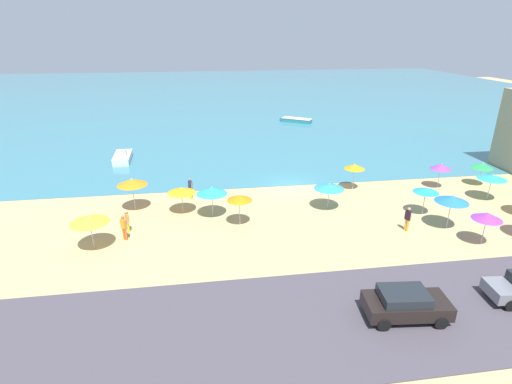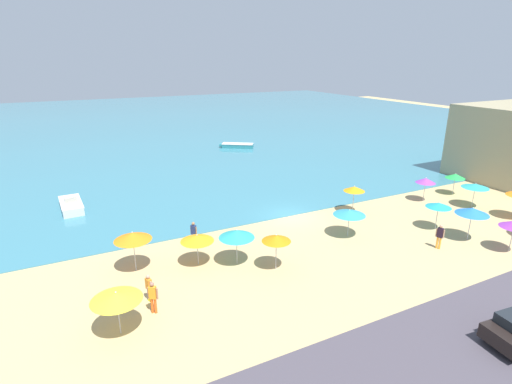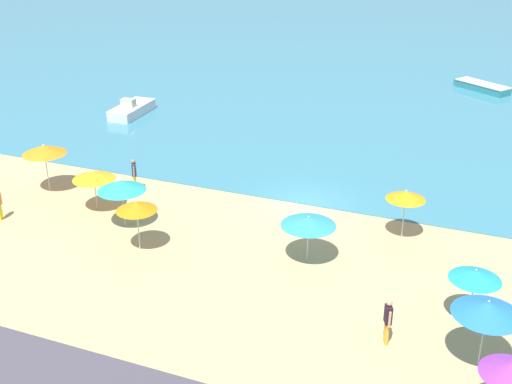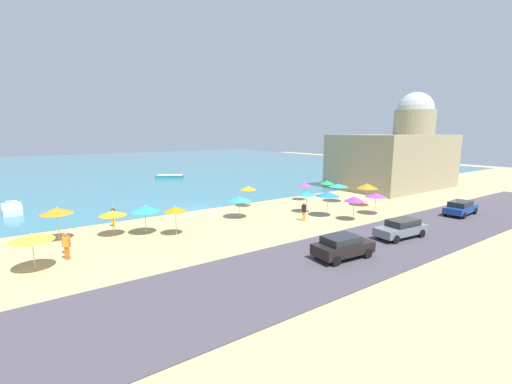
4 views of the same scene
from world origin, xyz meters
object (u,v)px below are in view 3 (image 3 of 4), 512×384
Objects in this scene: bather_1 at (388,319)px; beach_umbrella_3 at (121,185)px; beach_umbrella_14 at (488,308)px; skiff_nearshore at (482,87)px; beach_umbrella_12 at (406,195)px; bather_3 at (134,173)px; beach_umbrella_5 at (475,275)px; beach_umbrella_13 at (136,206)px; skiff_offshore at (132,109)px; beach_umbrella_7 at (44,150)px; beach_umbrella_0 at (308,221)px; beach_umbrella_8 at (94,175)px.

beach_umbrella_3 is at bearing 161.97° from bather_1.
beach_umbrella_14 is 0.54× the size of skiff_nearshore.
beach_umbrella_12 is 1.32× the size of bather_3.
bather_3 is (-17.61, 5.62, -0.96)m from beach_umbrella_5.
beach_umbrella_3 is 0.95× the size of beach_umbrella_14.
bather_1 is at bearing -12.76° from beach_umbrella_13.
skiff_offshore is (-23.14, -16.20, 0.09)m from skiff_nearshore.
skiff_offshore is at bearing 142.43° from beach_umbrella_14.
beach_umbrella_3 is 0.51× the size of skiff_nearshore.
beach_umbrella_0 is at bearing -7.33° from beach_umbrella_7.
beach_umbrella_3 is 2.57m from beach_umbrella_13.
beach_umbrella_3 is 16.08m from beach_umbrella_5.
beach_umbrella_3 is at bearing -59.53° from skiff_offshore.
beach_umbrella_0 is at bearing -99.24° from skiff_nearshore.
beach_umbrella_8 is at bearing -64.77° from skiff_offshore.
skiff_nearshore is at bearing 93.06° from beach_umbrella_5.
beach_umbrella_14 reaches higher than skiff_offshore.
beach_umbrella_8 is 1.19× the size of bather_1.
beach_umbrella_5 is 1.25× the size of bather_1.
beach_umbrella_8 is 15.77m from skiff_offshore.
beach_umbrella_5 is 18.47m from beach_umbrella_8.
beach_umbrella_12 is 8.18m from bather_1.
bather_3 is 0.39× the size of skiff_offshore.
beach_umbrella_8 is 5.00m from beach_umbrella_13.
beach_umbrella_14 is at bearing -23.85° from bather_3.
beach_umbrella_12 reaches higher than bather_3.
beach_umbrella_14 reaches higher than beach_umbrella_8.
beach_umbrella_5 reaches higher than bather_3.
skiff_nearshore is (20.17, 29.39, -1.97)m from beach_umbrella_7.
beach_umbrella_8 is at bearing 170.73° from beach_umbrella_5.
skiff_offshore is (-8.96, 15.23, -1.64)m from beach_umbrella_3.
beach_umbrella_14 reaches higher than skiff_nearshore.
skiff_nearshore is at bearing 93.68° from beach_umbrella_14.
skiff_offshore is at bearing 122.55° from beach_umbrella_13.
beach_umbrella_3 is at bearing -163.52° from beach_umbrella_12.
skiff_nearshore is (16.44, 30.41, -1.48)m from beach_umbrella_8.
bather_1 is 0.38× the size of skiff_nearshore.
beach_umbrella_7 is 3.89m from beach_umbrella_8.
beach_umbrella_5 reaches higher than beach_umbrella_0.
beach_umbrella_0 is 7.45m from beach_umbrella_13.
beach_umbrella_7 is 1.10× the size of beach_umbrella_13.
beach_umbrella_5 is at bearing -16.68° from beach_umbrella_0.
beach_umbrella_3 reaches higher than beach_umbrella_12.
beach_umbrella_14 is 1.39× the size of bather_3.
skiff_nearshore is at bearing 65.73° from beach_umbrella_3.
beach_umbrella_5 reaches higher than beach_umbrella_8.
beach_umbrella_5 is at bearing -86.94° from skiff_nearshore.
beach_umbrella_5 reaches higher than skiff_offshore.
beach_umbrella_12 is (14.79, 2.68, 0.29)m from beach_umbrella_8.
bather_1 is at bearing -83.96° from beach_umbrella_12.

